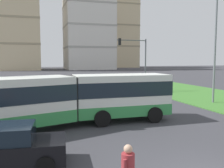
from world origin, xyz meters
TOP-DOWN VIEW (x-y plane):
  - articulated_bus at (-2.78, 8.57)m, footprint 12.00×4.19m
  - car_black_sedan at (-6.54, 3.38)m, footprint 4.57×2.41m
  - car_white_van at (-6.04, 25.53)m, footprint 4.44×2.10m
  - traffic_light_far_right at (6.65, 22.00)m, footprint 3.76×0.28m
  - streetlight_median at (10.11, 12.42)m, footprint 0.70×0.28m
  - apartment_tower_westcentre at (-10.67, 95.67)m, footprint 16.15×19.54m
  - apartment_tower_centre at (16.33, 94.70)m, footprint 18.77×17.42m
  - apartment_tower_eastcentre at (34.03, 114.41)m, footprint 19.75×17.75m

SIDE VIEW (x-z plane):
  - car_black_sedan at x=-6.54m, z-range -0.04..1.54m
  - car_white_van at x=-6.04m, z-range -0.04..1.54m
  - articulated_bus at x=-2.78m, z-range 0.15..3.15m
  - traffic_light_far_right at x=6.65m, z-range 1.17..7.63m
  - streetlight_median at x=10.11m, z-range 0.45..10.55m
  - apartment_tower_eastcentre at x=34.03m, z-range 0.02..39.66m
  - apartment_tower_centre at x=16.33m, z-range 0.02..41.58m
  - apartment_tower_westcentre at x=-10.67m, z-range 0.02..45.31m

